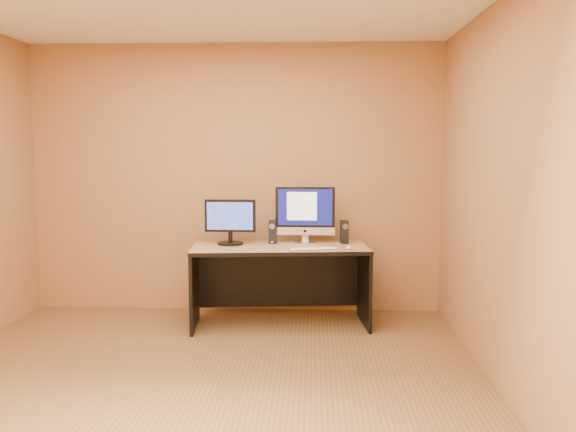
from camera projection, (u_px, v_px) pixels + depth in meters
The scene contains 11 objects.
floor at pixel (199, 386), 4.11m from camera, with size 4.00×4.00×0.00m, color brown.
walls at pixel (196, 194), 3.96m from camera, with size 4.00×4.00×2.60m, color #9D683F, non-canonical shape.
desk at pixel (280, 286), 5.49m from camera, with size 1.57×0.69×0.72m, color tan, non-canonical shape.
imac at pixel (305, 214), 5.60m from camera, with size 0.56×0.21×0.54m, color #B5B5B9, non-canonical shape.
second_monitor at pixel (230, 222), 5.52m from camera, with size 0.47×0.23×0.41m, color black, non-canonical shape.
speaker_left at pixel (273, 232), 5.60m from camera, with size 0.07×0.07×0.22m, color black, non-canonical shape.
speaker_right at pixel (344, 232), 5.59m from camera, with size 0.07×0.07×0.22m, color black, non-canonical shape.
keyboard at pixel (313, 249), 5.25m from camera, with size 0.42×0.11×0.02m, color silver.
mouse at pixel (349, 247), 5.28m from camera, with size 0.06×0.10×0.04m, color white.
cable_a at pixel (309, 241), 5.71m from camera, with size 0.01×0.01×0.22m, color black.
cable_b at pixel (303, 241), 5.74m from camera, with size 0.01×0.01×0.18m, color black.
Camera 1 is at (0.76, -3.92, 1.61)m, focal length 38.00 mm.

